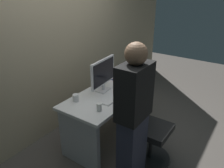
{
  "coord_description": "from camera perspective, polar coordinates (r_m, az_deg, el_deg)",
  "views": [
    {
      "loc": [
        -2.27,
        -1.61,
        2.13
      ],
      "look_at": [
        0.0,
        -0.05,
        0.89
      ],
      "focal_mm": 36.39,
      "sensor_mm": 36.0,
      "label": 1
    }
  ],
  "objects": [
    {
      "name": "office_chair",
      "position": [
        2.95,
        8.96,
        -11.25
      ],
      "size": [
        0.52,
        0.52,
        0.94
      ],
      "color": "black",
      "rests_on": "ground"
    },
    {
      "name": "cup_by_monitor",
      "position": [
        2.92,
        -9.08,
        -3.42
      ],
      "size": [
        0.08,
        0.08,
        0.1
      ],
      "primitive_type": "cylinder",
      "color": "silver",
      "rests_on": "desk"
    },
    {
      "name": "person_at_desk",
      "position": [
        2.39,
        5.36,
        -8.43
      ],
      "size": [
        0.4,
        0.24,
        1.64
      ],
      "color": "#262838",
      "rests_on": "ground"
    },
    {
      "name": "desk",
      "position": [
        3.22,
        -0.74,
        -5.96
      ],
      "size": [
        1.41,
        0.69,
        0.74
      ],
      "color": "white",
      "rests_on": "ground"
    },
    {
      "name": "wall_back",
      "position": [
        3.43,
        -13.28,
        13.07
      ],
      "size": [
        6.4,
        0.1,
        3.0
      ],
      "primitive_type": "cube",
      "color": "tan",
      "rests_on": "ground"
    },
    {
      "name": "keyboard",
      "position": [
        2.97,
        0.3,
        -3.45
      ],
      "size": [
        0.44,
        0.15,
        0.02
      ],
      "primitive_type": "cube",
      "rotation": [
        0.0,
        0.0,
        0.04
      ],
      "color": "white",
      "rests_on": "desk"
    },
    {
      "name": "ground_plane",
      "position": [
        3.5,
        -0.69,
        -13.16
      ],
      "size": [
        9.0,
        9.0,
        0.0
      ],
      "primitive_type": "plane",
      "color": "#4C4742"
    },
    {
      "name": "mouse",
      "position": [
        3.19,
        3.44,
        -1.32
      ],
      "size": [
        0.06,
        0.1,
        0.03
      ],
      "primitive_type": "ellipsoid",
      "color": "white",
      "rests_on": "desk"
    },
    {
      "name": "cup_near_keyboard",
      "position": [
        2.68,
        -3.26,
        -5.78
      ],
      "size": [
        0.06,
        0.06,
        0.1
      ],
      "primitive_type": "cylinder",
      "color": "white",
      "rests_on": "desk"
    },
    {
      "name": "cell_phone",
      "position": [
        3.37,
        6.52,
        -0.22
      ],
      "size": [
        0.1,
        0.15,
        0.01
      ],
      "primitive_type": "cube",
      "rotation": [
        0.0,
        0.0,
        -0.19
      ],
      "color": "black",
      "rests_on": "desk"
    },
    {
      "name": "monitor",
      "position": [
        3.08,
        -2.25,
        2.66
      ],
      "size": [
        0.54,
        0.15,
        0.46
      ],
      "color": "silver",
      "rests_on": "desk"
    },
    {
      "name": "book_stack",
      "position": [
        3.56,
        1.32,
        2.29
      ],
      "size": [
        0.23,
        0.18,
        0.13
      ],
      "color": "#3359A5",
      "rests_on": "desk"
    }
  ]
}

